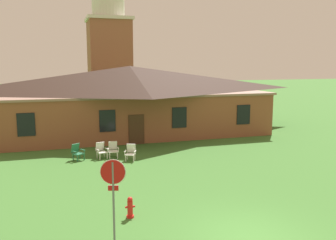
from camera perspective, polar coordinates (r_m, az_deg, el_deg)
ground_plane at (r=12.80m, az=12.50°, el=-17.43°), size 200.00×200.00×0.00m
brick_building at (r=30.21m, az=-5.97°, el=3.40°), size 21.54×10.40×5.42m
dome_tower at (r=44.49m, az=-9.23°, el=11.21°), size 5.18×5.18×16.64m
stop_sign at (r=11.56m, az=-8.62°, el=-9.91°), size 0.77×0.27×2.72m
lawn_chair_by_porch at (r=22.05m, az=-14.09°, el=-4.84°), size 0.83×0.86×0.96m
lawn_chair_near_door at (r=22.14m, az=-10.47°, el=-4.66°), size 0.74×0.79×0.96m
lawn_chair_left_end at (r=22.25m, az=-8.63°, el=-4.54°), size 0.67×0.70×0.96m
lawn_chair_middle at (r=21.42m, az=-5.88°, el=-5.02°), size 0.78×0.83×0.96m
fire_hydrant at (r=13.80m, az=-5.98°, el=-13.55°), size 0.36×0.28×0.79m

